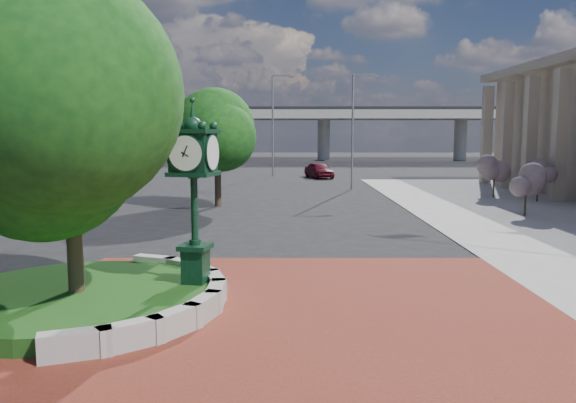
# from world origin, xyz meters

# --- Properties ---
(ground) EXTENTS (200.00, 200.00, 0.00)m
(ground) POSITION_xyz_m (0.00, 0.00, 0.00)
(ground) COLOR black
(ground) RESTS_ON ground
(plaza) EXTENTS (12.00, 12.00, 0.04)m
(plaza) POSITION_xyz_m (0.00, -1.00, 0.02)
(plaza) COLOR maroon
(plaza) RESTS_ON ground
(planter_wall) EXTENTS (2.96, 6.77, 0.54)m
(planter_wall) POSITION_xyz_m (-2.71, -0.00, 0.27)
(planter_wall) COLOR #9E9B93
(planter_wall) RESTS_ON ground
(grass_bed) EXTENTS (6.10, 6.10, 0.40)m
(grass_bed) POSITION_xyz_m (-5.00, 0.00, 0.20)
(grass_bed) COLOR #123F12
(grass_bed) RESTS_ON ground
(overpass) EXTENTS (90.00, 12.00, 7.50)m
(overpass) POSITION_xyz_m (-0.22, 70.00, 6.54)
(overpass) COLOR #9E9B93
(overpass) RESTS_ON ground
(tree_planter) EXTENTS (5.20, 5.20, 6.33)m
(tree_planter) POSITION_xyz_m (-5.00, 0.00, 3.72)
(tree_planter) COLOR #38281C
(tree_planter) RESTS_ON ground
(tree_street) EXTENTS (4.40, 4.40, 5.45)m
(tree_street) POSITION_xyz_m (-4.00, 18.00, 3.24)
(tree_street) COLOR #38281C
(tree_street) RESTS_ON ground
(post_clock) EXTENTS (1.14, 1.14, 4.74)m
(post_clock) POSITION_xyz_m (-2.38, 0.74, 2.61)
(post_clock) COLOR black
(post_clock) RESTS_ON ground
(parked_car) EXTENTS (2.80, 4.39, 1.39)m
(parked_car) POSITION_xyz_m (2.56, 37.08, 0.70)
(parked_car) COLOR #4D0B16
(parked_car) RESTS_ON ground
(street_lamp_near) EXTENTS (1.80, 0.23, 8.03)m
(street_lamp_near) POSITION_xyz_m (4.53, 27.05, 4.70)
(street_lamp_near) COLOR slate
(street_lamp_near) RESTS_ON ground
(street_lamp_far) EXTENTS (2.06, 0.28, 9.18)m
(street_lamp_far) POSITION_xyz_m (-1.37, 39.19, 5.38)
(street_lamp_far) COLOR slate
(street_lamp_far) RESTS_ON ground
(shrub_near) EXTENTS (1.20, 1.20, 2.20)m
(shrub_near) POSITION_xyz_m (11.21, 14.12, 1.59)
(shrub_near) COLOR #38281C
(shrub_near) RESTS_ON ground
(shrub_mid) EXTENTS (1.20, 1.20, 2.20)m
(shrub_mid) POSITION_xyz_m (14.23, 19.65, 1.59)
(shrub_mid) COLOR #38281C
(shrub_mid) RESTS_ON ground
(shrub_far) EXTENTS (1.20, 1.20, 2.20)m
(shrub_far) POSITION_xyz_m (12.50, 21.82, 1.59)
(shrub_far) COLOR #38281C
(shrub_far) RESTS_ON ground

